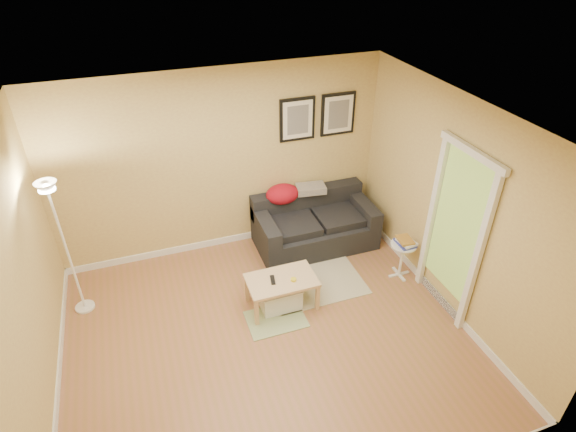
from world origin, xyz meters
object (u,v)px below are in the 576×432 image
(storage_bin, at_px, (280,296))
(floor_lamp, at_px, (68,254))
(side_table, at_px, (401,260))
(sofa, at_px, (315,223))
(coffee_table, at_px, (282,292))
(book_stack, at_px, (405,241))

(storage_bin, xyz_separation_m, floor_lamp, (-2.30, 0.77, 0.69))
(storage_bin, bearing_deg, side_table, 0.73)
(storage_bin, distance_m, floor_lamp, 2.53)
(sofa, bearing_deg, coffee_table, -129.54)
(side_table, bearing_deg, book_stack, -5.77)
(sofa, bearing_deg, floor_lamp, -174.72)
(side_table, height_order, book_stack, book_stack)
(coffee_table, relative_size, side_table, 1.61)
(sofa, relative_size, storage_bin, 3.37)
(storage_bin, height_order, floor_lamp, floor_lamp)
(sofa, xyz_separation_m, floor_lamp, (-3.21, -0.30, 0.47))
(coffee_table, xyz_separation_m, book_stack, (1.70, 0.01, 0.35))
(book_stack, bearing_deg, floor_lamp, -176.97)
(coffee_table, height_order, storage_bin, coffee_table)
(floor_lamp, bearing_deg, storage_bin, -18.57)
(coffee_table, bearing_deg, floor_lamp, 153.12)
(storage_bin, height_order, book_stack, book_stack)
(floor_lamp, bearing_deg, side_table, -10.59)
(coffee_table, height_order, side_table, side_table)
(sofa, height_order, coffee_table, sofa)
(coffee_table, height_order, book_stack, book_stack)
(book_stack, bearing_deg, side_table, -172.17)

